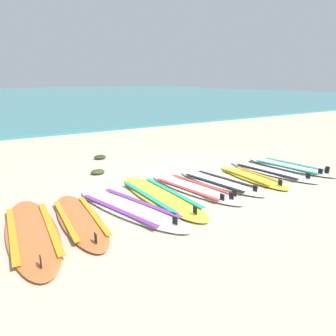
# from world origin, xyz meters

# --- Properties ---
(ground_plane) EXTENTS (80.00, 80.00, 0.00)m
(ground_plane) POSITION_xyz_m (0.00, 0.00, 0.00)
(ground_plane) COLOR #C1B599
(surfboard_0) EXTENTS (0.94, 2.61, 0.18)m
(surfboard_0) POSITION_xyz_m (-3.11, -0.71, 0.04)
(surfboard_0) COLOR orange
(surfboard_0) RESTS_ON ground
(surfboard_1) EXTENTS (0.80, 2.25, 0.18)m
(surfboard_1) POSITION_xyz_m (-2.45, -0.65, 0.04)
(surfboard_1) COLOR orange
(surfboard_1) RESTS_ON ground
(surfboard_2) EXTENTS (1.13, 2.58, 0.18)m
(surfboard_2) POSITION_xyz_m (-1.67, -0.65, 0.04)
(surfboard_2) COLOR white
(surfboard_2) RESTS_ON ground
(surfboard_3) EXTENTS (0.75, 2.60, 0.18)m
(surfboard_3) POSITION_xyz_m (-0.97, -0.45, 0.04)
(surfboard_3) COLOR yellow
(surfboard_3) RESTS_ON ground
(surfboard_4) EXTENTS (0.82, 2.29, 0.18)m
(surfboard_4) POSITION_xyz_m (-0.24, -0.43, 0.04)
(surfboard_4) COLOR white
(surfboard_4) RESTS_ON ground
(surfboard_5) EXTENTS (0.75, 2.13, 0.18)m
(surfboard_5) POSITION_xyz_m (0.39, -0.42, 0.04)
(surfboard_5) COLOR silver
(surfboard_5) RESTS_ON ground
(surfboard_6) EXTENTS (0.63, 1.93, 0.18)m
(surfboard_6) POSITION_xyz_m (1.18, -0.51, 0.04)
(surfboard_6) COLOR yellow
(surfboard_6) RESTS_ON ground
(surfboard_7) EXTENTS (0.72, 2.21, 0.18)m
(surfboard_7) POSITION_xyz_m (1.85, -0.42, 0.04)
(surfboard_7) COLOR white
(surfboard_7) RESTS_ON ground
(surfboard_8) EXTENTS (0.75, 2.19, 0.18)m
(surfboard_8) POSITION_xyz_m (2.51, -0.40, 0.04)
(surfboard_8) COLOR silver
(surfboard_8) RESTS_ON ground
(seaweed_clump_near_shoreline) EXTENTS (0.30, 0.24, 0.11)m
(seaweed_clump_near_shoreline) POSITION_xyz_m (-0.71, 2.82, 0.05)
(seaweed_clump_near_shoreline) COLOR #2D381E
(seaweed_clump_near_shoreline) RESTS_ON ground
(seaweed_clump_mid_sand) EXTENTS (0.30, 0.24, 0.10)m
(seaweed_clump_mid_sand) POSITION_xyz_m (-1.29, 1.54, 0.05)
(seaweed_clump_mid_sand) COLOR #384723
(seaweed_clump_mid_sand) RESTS_ON ground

